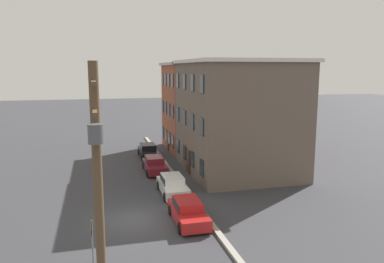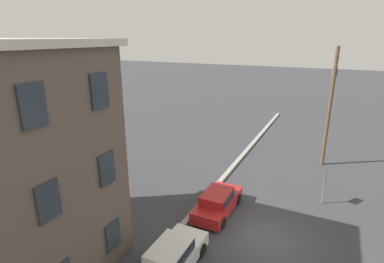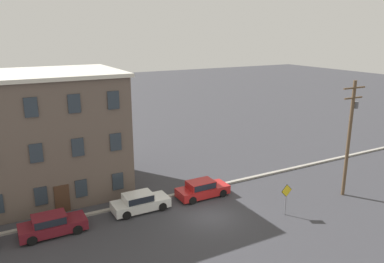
% 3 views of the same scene
% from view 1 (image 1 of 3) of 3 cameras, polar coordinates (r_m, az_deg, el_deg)
% --- Properties ---
extents(ground_plane, '(200.00, 200.00, 0.00)m').
position_cam_1_polar(ground_plane, '(24.80, -8.79, -13.11)').
color(ground_plane, '#38383D').
extents(kerb_strip, '(56.00, 0.36, 0.16)m').
position_cam_1_polar(kerb_strip, '(25.55, 1.52, -12.11)').
color(kerb_strip, '#9E998E').
rests_on(kerb_strip, ground_plane).
extents(apartment_corner, '(8.61, 10.32, 10.20)m').
position_cam_1_polar(apartment_corner, '(44.57, 2.51, 3.88)').
color(apartment_corner, brown).
rests_on(apartment_corner, ground_plane).
extents(apartment_midblock, '(12.23, 9.72, 10.32)m').
position_cam_1_polar(apartment_midblock, '(35.02, 6.86, 2.37)').
color(apartment_midblock, '#66564C').
rests_on(apartment_midblock, ground_plane).
extents(car_black, '(4.40, 1.92, 1.43)m').
position_cam_1_polar(car_black, '(40.91, -6.69, -2.88)').
color(car_black, black).
rests_on(car_black, ground_plane).
extents(car_maroon, '(4.40, 1.92, 1.43)m').
position_cam_1_polar(car_maroon, '(35.09, -5.72, -4.95)').
color(car_maroon, maroon).
rests_on(car_maroon, ground_plane).
extents(car_white, '(4.40, 1.92, 1.43)m').
position_cam_1_polar(car_white, '(28.98, -2.96, -8.06)').
color(car_white, silver).
rests_on(car_white, ground_plane).
extents(car_red, '(4.40, 1.92, 1.43)m').
position_cam_1_polar(car_red, '(23.91, -0.60, -11.94)').
color(car_red, '#B21E1E').
rests_on(car_red, ground_plane).
extents(caution_sign, '(1.02, 0.08, 2.49)m').
position_cam_1_polar(caution_sign, '(19.36, -15.05, -14.70)').
color(caution_sign, slate).
rests_on(caution_sign, ground_plane).
extents(utility_pole, '(2.40, 0.44, 9.73)m').
position_cam_1_polar(utility_pole, '(11.56, -13.98, -11.26)').
color(utility_pole, brown).
rests_on(utility_pole, ground_plane).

